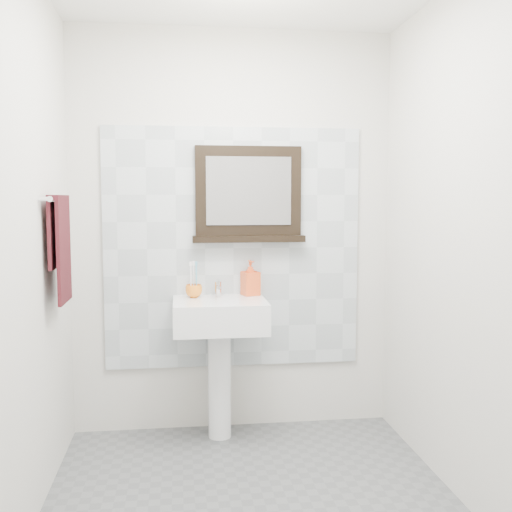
{
  "coord_description": "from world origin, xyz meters",
  "views": [
    {
      "loc": [
        -0.34,
        -2.64,
        1.46
      ],
      "look_at": [
        0.07,
        0.55,
        1.15
      ],
      "focal_mm": 42.0,
      "sensor_mm": 36.0,
      "label": 1
    }
  ],
  "objects_px": {
    "pedestal_sink": "(220,330)",
    "hand_towel": "(60,240)",
    "toothbrush_cup": "(194,291)",
    "soap_dispenser": "(250,278)",
    "framed_mirror": "(248,197)"
  },
  "relations": [
    {
      "from": "pedestal_sink",
      "to": "hand_towel",
      "type": "distance_m",
      "value": 1.08
    },
    {
      "from": "toothbrush_cup",
      "to": "soap_dispenser",
      "type": "relative_size",
      "value": 0.46
    },
    {
      "from": "toothbrush_cup",
      "to": "hand_towel",
      "type": "xyz_separation_m",
      "value": [
        -0.69,
        -0.47,
        0.35
      ]
    },
    {
      "from": "toothbrush_cup",
      "to": "hand_towel",
      "type": "height_order",
      "value": "hand_towel"
    },
    {
      "from": "soap_dispenser",
      "to": "hand_towel",
      "type": "relative_size",
      "value": 0.4
    },
    {
      "from": "framed_mirror",
      "to": "hand_towel",
      "type": "relative_size",
      "value": 1.27
    },
    {
      "from": "pedestal_sink",
      "to": "framed_mirror",
      "type": "relative_size",
      "value": 1.38
    },
    {
      "from": "framed_mirror",
      "to": "hand_towel",
      "type": "xyz_separation_m",
      "value": [
        -1.03,
        -0.55,
        -0.23
      ]
    },
    {
      "from": "soap_dispenser",
      "to": "hand_towel",
      "type": "distance_m",
      "value": 1.19
    },
    {
      "from": "pedestal_sink",
      "to": "toothbrush_cup",
      "type": "bearing_deg",
      "value": 145.15
    },
    {
      "from": "toothbrush_cup",
      "to": "hand_towel",
      "type": "bearing_deg",
      "value": -145.71
    },
    {
      "from": "framed_mirror",
      "to": "hand_towel",
      "type": "height_order",
      "value": "framed_mirror"
    },
    {
      "from": "toothbrush_cup",
      "to": "hand_towel",
      "type": "distance_m",
      "value": 0.9
    },
    {
      "from": "framed_mirror",
      "to": "soap_dispenser",
      "type": "bearing_deg",
      "value": -79.17
    },
    {
      "from": "framed_mirror",
      "to": "hand_towel",
      "type": "bearing_deg",
      "value": -151.88
    }
  ]
}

